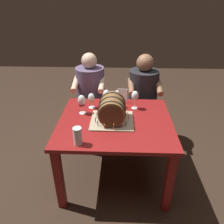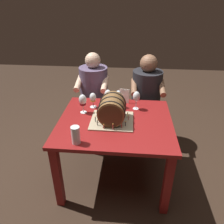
{
  "view_description": "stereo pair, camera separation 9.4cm",
  "coord_description": "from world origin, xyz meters",
  "views": [
    {
      "loc": [
        0.04,
        -1.82,
        1.82
      ],
      "look_at": [
        -0.03,
        -0.02,
        0.82
      ],
      "focal_mm": 34.83,
      "sensor_mm": 36.0,
      "label": 1
    },
    {
      "loc": [
        0.13,
        -1.81,
        1.82
      ],
      "look_at": [
        -0.03,
        -0.02,
        0.82
      ],
      "focal_mm": 34.83,
      "sensor_mm": 36.0,
      "label": 2
    }
  ],
  "objects": [
    {
      "name": "wine_glass_white",
      "position": [
        0.01,
        0.29,
        0.85
      ],
      "size": [
        0.07,
        0.07,
        0.19
      ],
      "color": "white",
      "rests_on": "dining_table"
    },
    {
      "name": "ground_plane",
      "position": [
        0.0,
        0.0,
        0.0
      ],
      "size": [
        8.0,
        8.0,
        0.0
      ],
      "primitive_type": "plane",
      "color": "#332319"
    },
    {
      "name": "barrel_cake",
      "position": [
        -0.03,
        -0.02,
        0.85
      ],
      "size": [
        0.41,
        0.37,
        0.27
      ],
      "color": "tan",
      "rests_on": "dining_table"
    },
    {
      "name": "wine_glass_rose",
      "position": [
        -0.1,
        0.3,
        0.85
      ],
      "size": [
        0.08,
        0.08,
        0.19
      ],
      "color": "white",
      "rests_on": "dining_table"
    },
    {
      "name": "person_seated_left",
      "position": [
        -0.34,
        0.77,
        0.56
      ],
      "size": [
        0.39,
        0.47,
        1.19
      ],
      "color": "#372D40",
      "rests_on": "ground"
    },
    {
      "name": "menu_card",
      "position": [
        0.07,
        0.4,
        0.8
      ],
      "size": [
        0.11,
        0.04,
        0.16
      ],
      "primitive_type": "cube",
      "rotation": [
        -0.12,
        0.0,
        -0.09
      ],
      "color": "silver",
      "rests_on": "dining_table"
    },
    {
      "name": "wine_glass_amber",
      "position": [
        -0.26,
        0.26,
        0.83
      ],
      "size": [
        0.07,
        0.07,
        0.17
      ],
      "color": "white",
      "rests_on": "dining_table"
    },
    {
      "name": "beer_pint",
      "position": [
        -0.29,
        -0.39,
        0.79
      ],
      "size": [
        0.07,
        0.07,
        0.16
      ],
      "color": "white",
      "rests_on": "dining_table"
    },
    {
      "name": "person_seated_right",
      "position": [
        0.34,
        0.77,
        0.56
      ],
      "size": [
        0.41,
        0.48,
        1.18
      ],
      "color": "black",
      "rests_on": "ground"
    },
    {
      "name": "wine_glass_red",
      "position": [
        -0.34,
        0.13,
        0.86
      ],
      "size": [
        0.08,
        0.08,
        0.2
      ],
      "color": "white",
      "rests_on": "dining_table"
    },
    {
      "name": "dining_table",
      "position": [
        0.0,
        0.0,
        0.61
      ],
      "size": [
        1.1,
        0.97,
        0.72
      ],
      "color": "maroon",
      "rests_on": "ground"
    },
    {
      "name": "wine_glass_empty",
      "position": [
        0.2,
        0.26,
        0.86
      ],
      "size": [
        0.08,
        0.08,
        0.2
      ],
      "color": "white",
      "rests_on": "dining_table"
    }
  ]
}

